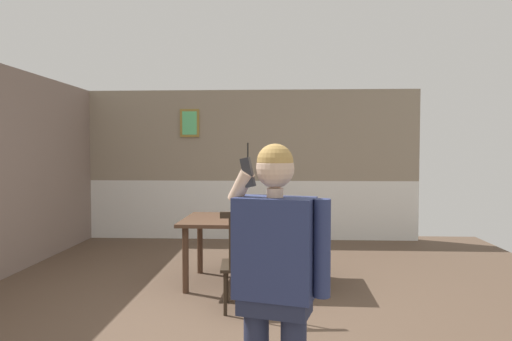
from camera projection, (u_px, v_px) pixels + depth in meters
The scene contains 6 objects.
ground_plane at pixel (227, 312), 4.42m from camera, with size 8.08×8.08×0.00m, color brown.
room_back_partition at pixel (250, 168), 8.04m from camera, with size 5.80×0.17×2.61m.
dining_table at pixel (252, 226), 5.34m from camera, with size 1.62×1.05×0.77m.
chair_near_window at pixel (245, 263), 4.46m from camera, with size 0.50×0.50×0.99m.
chair_by_doorway at pixel (258, 230), 6.24m from camera, with size 0.51×0.51×0.94m.
person_figure at pixel (276, 271), 2.48m from camera, with size 0.57×0.34×1.60m.
Camera 1 is at (0.49, -4.34, 1.56)m, focal length 32.15 mm.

